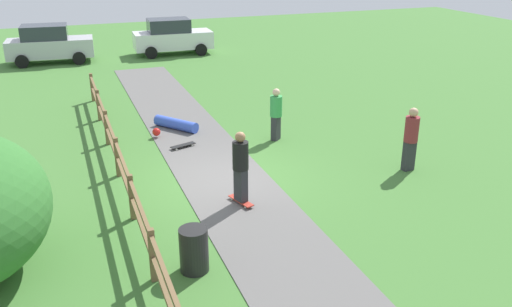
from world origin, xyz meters
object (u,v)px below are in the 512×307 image
at_px(bystander_maroon, 411,136).
at_px(bystander_green, 276,112).
at_px(trash_bin, 194,250).
at_px(skater_fallen, 175,124).
at_px(parked_car_white, 172,37).
at_px(skater_riding, 241,164).
at_px(parked_car_silver, 49,44).
at_px(skateboard_loose, 183,145).

bearing_deg(bystander_maroon, bystander_green, 125.56).
relative_size(trash_bin, skater_fallen, 0.58).
bearing_deg(bystander_green, parked_car_white, 90.45).
bearing_deg(bystander_green, skater_riding, -122.95).
bearing_deg(skater_fallen, skater_riding, -86.95).
xyz_separation_m(bystander_maroon, parked_car_white, (-2.63, 18.13, -0.03)).
relative_size(skater_fallen, parked_car_silver, 0.36).
xyz_separation_m(bystander_green, parked_car_white, (-0.12, 14.62, 0.04)).
height_order(skater_riding, bystander_green, skater_riding).
relative_size(trash_bin, skateboard_loose, 1.09).
bearing_deg(parked_car_silver, skater_riding, -77.92).
bearing_deg(skateboard_loose, bystander_maroon, -35.02).
bearing_deg(parked_car_silver, trash_bin, -83.97).
bearing_deg(skater_fallen, bystander_green, -35.79).
bearing_deg(bystander_green, trash_bin, -124.50).
height_order(skater_fallen, parked_car_white, parked_car_white).
distance_m(skater_fallen, skateboard_loose, 1.73).
height_order(bystander_green, parked_car_silver, parked_car_silver).
relative_size(bystander_green, parked_car_silver, 0.39).
bearing_deg(skater_fallen, bystander_maroon, -46.13).
relative_size(bystander_green, parked_car_white, 0.39).
bearing_deg(bystander_maroon, skater_riding, -176.02).
bearing_deg(skateboard_loose, trash_bin, -101.45).
bearing_deg(parked_car_white, bystander_green, -89.55).
distance_m(skateboard_loose, parked_car_silver, 14.76).
height_order(bystander_green, parked_car_white, parked_car_white).
distance_m(bystander_maroon, bystander_green, 4.32).
distance_m(skater_riding, bystander_maroon, 5.03).
bearing_deg(parked_car_white, skater_fallen, -102.12).
relative_size(bystander_maroon, parked_car_silver, 0.42).
relative_size(skater_riding, skater_fallen, 1.18).
xyz_separation_m(skater_fallen, parked_car_silver, (-3.64, 12.59, 0.76)).
bearing_deg(trash_bin, skater_riding, 53.06).
height_order(skater_riding, bystander_maroon, skater_riding).
relative_size(skater_fallen, parked_car_white, 0.37).
bearing_deg(skater_fallen, parked_car_white, 77.88).
height_order(bystander_maroon, parked_car_silver, parked_car_silver).
bearing_deg(bystander_maroon, parked_car_silver, 116.33).
bearing_deg(parked_car_silver, skater_fallen, -73.86).
bearing_deg(skater_riding, skater_fallen, 93.05).
height_order(skater_fallen, bystander_green, bystander_green).
xyz_separation_m(skateboard_loose, bystander_maroon, (5.45, -3.82, 0.91)).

